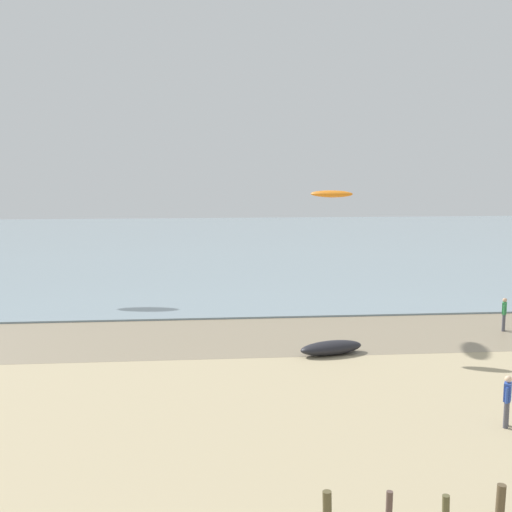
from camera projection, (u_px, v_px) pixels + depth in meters
The scene contains 6 objects.
wet_sand_strip at pixel (238, 336), 31.83m from camera, with size 120.00×7.39×0.01m, color gray.
sea at pixel (216, 244), 70.00m from camera, with size 160.00×70.00×0.10m, color #7F939E.
person_nearest_camera at pixel (507, 399), 20.65m from camera, with size 0.37×0.50×1.71m.
person_by_waterline at pixel (504, 313), 32.82m from camera, with size 0.36×0.51×1.71m.
grounded_kite at pixel (331, 348), 28.78m from camera, with size 3.00×1.08×0.60m, color black.
kite_aloft_0 at pixel (332, 194), 30.19m from camera, with size 2.00×0.64×0.32m, color orange.
Camera 1 is at (-1.84, -6.06, 8.33)m, focal length 45.13 mm.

